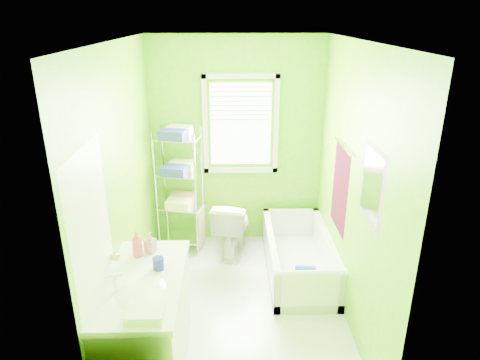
{
  "coord_description": "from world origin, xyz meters",
  "views": [
    {
      "loc": [
        -0.07,
        -3.64,
        2.81
      ],
      "look_at": [
        0.01,
        0.25,
        1.29
      ],
      "focal_mm": 32.0,
      "sensor_mm": 36.0,
      "label": 1
    }
  ],
  "objects_px": {
    "bathtub": "(299,262)",
    "vanity": "(147,323)",
    "toilet": "(233,226)",
    "wire_shelf_unit": "(180,178)"
  },
  "relations": [
    {
      "from": "bathtub",
      "to": "vanity",
      "type": "distance_m",
      "value": 2.04
    },
    {
      "from": "bathtub",
      "to": "vanity",
      "type": "relative_size",
      "value": 1.28
    },
    {
      "from": "toilet",
      "to": "wire_shelf_unit",
      "type": "height_order",
      "value": "wire_shelf_unit"
    },
    {
      "from": "toilet",
      "to": "vanity",
      "type": "xyz_separation_m",
      "value": [
        -0.7,
        -1.89,
        0.11
      ]
    },
    {
      "from": "toilet",
      "to": "vanity",
      "type": "height_order",
      "value": "vanity"
    },
    {
      "from": "toilet",
      "to": "vanity",
      "type": "relative_size",
      "value": 0.61
    },
    {
      "from": "bathtub",
      "to": "vanity",
      "type": "bearing_deg",
      "value": -136.2
    },
    {
      "from": "toilet",
      "to": "wire_shelf_unit",
      "type": "xyz_separation_m",
      "value": [
        -0.63,
        0.13,
        0.59
      ]
    },
    {
      "from": "bathtub",
      "to": "toilet",
      "type": "bearing_deg",
      "value": 146.67
    },
    {
      "from": "toilet",
      "to": "wire_shelf_unit",
      "type": "distance_m",
      "value": 0.87
    }
  ]
}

